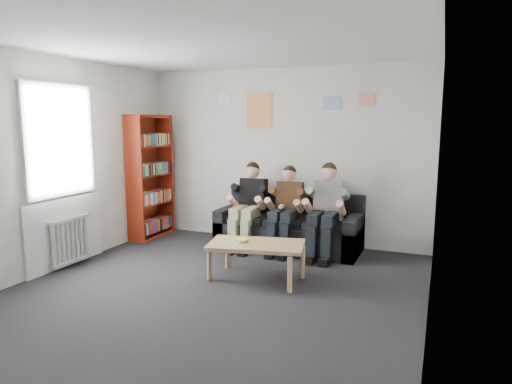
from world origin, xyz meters
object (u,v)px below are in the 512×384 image
person_left (248,206)px  person_middle (285,210)px  sofa (289,229)px  coffee_table (256,247)px  bookshelf (151,177)px  person_right (325,211)px

person_left → person_middle: 0.59m
sofa → coffee_table: (0.05, -1.44, 0.10)m
bookshelf → person_middle: bookshelf is taller
person_middle → person_right: bearing=-7.7°
coffee_table → sofa: bearing=92.1°
bookshelf → coffee_table: size_ratio=1.77×
sofa → person_right: size_ratio=1.60×
sofa → bookshelf: bookshelf is taller
coffee_table → person_right: 1.38m
sofa → person_middle: 0.39m
person_middle → person_left: bearing=172.7°
bookshelf → person_right: bearing=-3.0°
coffee_table → person_right: size_ratio=0.86×
person_right → bookshelf: bearing=174.9°
sofa → coffee_table: bearing=-87.9°
bookshelf → person_right: 2.92m
sofa → person_middle: size_ratio=1.68×
person_left → bookshelf: bearing=174.5°
person_left → person_middle: person_left is taller
sofa → person_left: bearing=-161.6°
coffee_table → person_right: bearing=66.9°
bookshelf → person_left: bookshelf is taller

